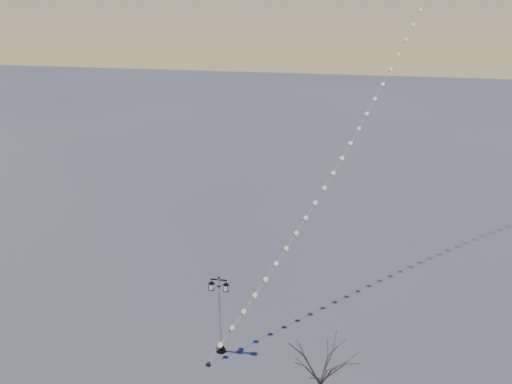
% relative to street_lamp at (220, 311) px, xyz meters
% --- Properties ---
extents(ground, '(300.00, 300.00, 0.00)m').
position_rel_street_lamp_xyz_m(ground, '(1.04, -2.74, -2.91)').
color(ground, '#494A4A').
rests_on(ground, ground).
extents(street_lamp, '(1.34, 0.59, 5.27)m').
position_rel_street_lamp_xyz_m(street_lamp, '(0.00, 0.00, 0.00)').
color(street_lamp, black).
rests_on(street_lamp, ground).
extents(bare_tree, '(2.40, 2.40, 3.98)m').
position_rel_street_lamp_xyz_m(bare_tree, '(6.54, -3.68, -0.15)').
color(bare_tree, '#372E20').
rests_on(bare_tree, ground).
extents(kite_train, '(19.31, 36.24, 38.38)m').
position_rel_street_lamp_xyz_m(kite_train, '(9.02, 16.36, 16.20)').
color(kite_train, black).
rests_on(kite_train, ground).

